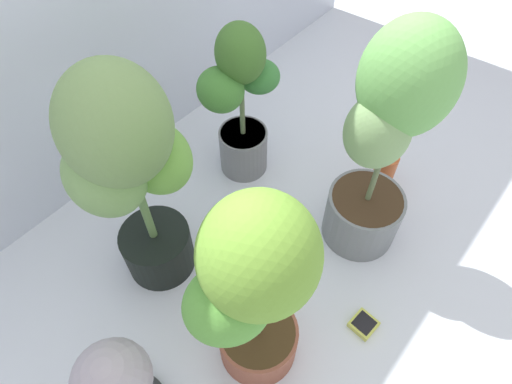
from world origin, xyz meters
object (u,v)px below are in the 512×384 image
Objects in this scene: potted_plant_front_right at (383,148)px; potted_plant_back_right at (240,103)px; floor_fan at (115,382)px; potted_plant_front_left at (253,290)px; hygrometer_box at (364,324)px; potted_plant_back_left at (130,169)px; nutrient_bottle at (385,170)px.

potted_plant_back_right is at bearing 92.66° from potted_plant_front_right.
floor_fan is (-0.93, -0.39, -0.09)m from potted_plant_back_right.
potted_plant_front_left is 0.60m from hygrometer_box.
potted_plant_front_right reaches higher than potted_plant_back_left.
potted_plant_back_left is (-0.54, -0.08, 0.17)m from potted_plant_back_right.
hygrometer_box is (0.27, -0.70, -0.52)m from potted_plant_back_left.
hygrometer_box is 0.81m from floor_fan.
floor_fan is 2.17× the size of nutrient_bottle.
potted_plant_front_left is 0.44m from floor_fan.
potted_plant_front_right is 0.49m from nutrient_bottle.
potted_plant_front_right is at bearing -0.57° from potted_plant_front_left.
potted_plant_back_left is 1.11× the size of potted_plant_front_left.
potted_plant_front_left is at bearing 4.57° from floor_fan.
nutrient_bottle is (0.58, 0.27, 0.07)m from hygrometer_box.
potted_plant_front_right is at bearing 131.38° from hygrometer_box.
potted_plant_back_left reaches higher than potted_plant_back_right.
potted_plant_front_left reaches higher than floor_fan.
potted_plant_front_right is at bearing -169.59° from nutrient_bottle.
floor_fan is (-0.35, 0.16, -0.20)m from potted_plant_front_left.
potted_plant_back_left reaches higher than nutrient_bottle.
nutrient_bottle is at bearing 10.41° from potted_plant_front_right.
potted_plant_front_right is 0.99m from floor_fan.
potted_plant_front_left is (-0.58, -0.55, 0.11)m from potted_plant_back_right.
nutrient_bottle is (0.28, 0.05, -0.40)m from potted_plant_front_right.
potted_plant_front_right is 2.26× the size of floor_fan.
potted_plant_back_left is (-0.57, 0.48, 0.05)m from potted_plant_front_right.
potted_plant_front_left is (-0.60, 0.01, -0.01)m from potted_plant_front_right.
hygrometer_box is at bearing -109.22° from potted_plant_back_right.
potted_plant_front_left is 1.95× the size of floor_fan.
hygrometer_box is at bearing -143.35° from potted_plant_front_right.
potted_plant_back_right is at bearing 8.30° from potted_plant_back_left.
hygrometer_box is 0.21× the size of floor_fan.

